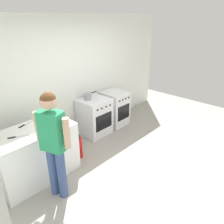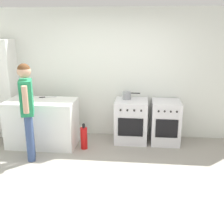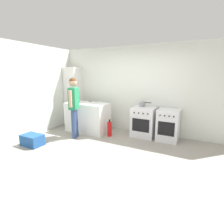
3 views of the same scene
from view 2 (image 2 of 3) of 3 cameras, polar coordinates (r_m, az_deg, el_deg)
name	(u,v)px [view 2 (image 2 of 3)]	position (r m, az deg, el deg)	size (l,w,h in m)	color
ground_plane	(103,180)	(4.40, -1.76, -13.61)	(8.00, 8.00, 0.00)	gray
back_wall	(116,74)	(5.80, 0.75, 7.70)	(6.00, 0.10, 2.60)	silver
counter_unit	(42,123)	(5.59, -13.95, -2.18)	(1.30, 0.70, 0.90)	white
oven_left	(131,121)	(5.63, 3.91, -1.81)	(0.64, 0.62, 0.85)	silver
oven_right	(165,122)	(5.65, 10.81, -2.02)	(0.55, 0.62, 0.85)	silver
pot	(127,95)	(5.59, 3.03, 3.37)	(0.35, 0.17, 0.15)	gray
knife_carving	(47,97)	(5.67, -13.03, 2.95)	(0.33, 0.12, 0.01)	silver
knife_chef	(27,101)	(5.51, -16.83, 2.24)	(0.30, 0.15, 0.01)	silver
person	(27,104)	(4.87, -16.90, 1.62)	(0.30, 0.54, 1.68)	#384C7A
fire_extinguisher	(84,138)	(5.36, -5.72, -5.25)	(0.13, 0.13, 0.50)	red
larder_cabinet	(4,89)	(6.25, -21.09, 4.43)	(0.48, 0.44, 2.00)	white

